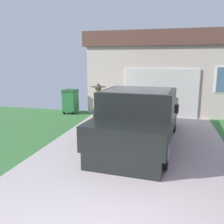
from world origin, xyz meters
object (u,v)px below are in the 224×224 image
object	(u,v)px
handbag	(102,134)
person_with_hat	(98,105)
wheeled_trash_bin	(70,101)
pickup_truck	(139,121)
house_with_garage	(181,71)

from	to	relation	value
handbag	person_with_hat	bearing A→B (deg)	131.62
person_with_hat	wheeled_trash_bin	xyz separation A→B (m)	(-2.33, 3.10, -0.43)
pickup_truck	house_with_garage	bearing A→B (deg)	-96.92
handbag	wheeled_trash_bin	world-z (taller)	wheeled_trash_bin
pickup_truck	house_with_garage	xyz separation A→B (m)	(1.40, 7.17, 1.17)
handbag	house_with_garage	distance (m)	7.50
handbag	house_with_garage	size ratio (longest dim) A/B	0.05
pickup_truck	handbag	world-z (taller)	pickup_truck
pickup_truck	wheeled_trash_bin	xyz separation A→B (m)	(-3.75, 3.68, -0.13)
pickup_truck	person_with_hat	xyz separation A→B (m)	(-1.42, 0.58, 0.30)
person_with_hat	house_with_garage	world-z (taller)	house_with_garage
wheeled_trash_bin	house_with_garage	bearing A→B (deg)	34.13
wheeled_trash_bin	pickup_truck	bearing A→B (deg)	-44.46
person_with_hat	handbag	size ratio (longest dim) A/B	4.25
person_with_hat	handbag	bearing A→B (deg)	-19.31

